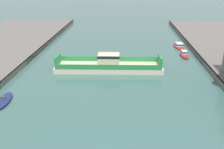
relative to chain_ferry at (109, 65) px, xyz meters
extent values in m
cube|color=beige|center=(0.00, 0.00, -0.55)|extent=(23.66, 6.57, 1.10)
cube|color=#2D8947|center=(-0.09, 2.86, 0.55)|extent=(22.54, 0.82, 1.10)
cube|color=#2D8947|center=(0.09, -2.86, 0.55)|extent=(22.54, 0.82, 1.10)
cube|color=beige|center=(0.00, 0.00, 1.29)|extent=(4.80, 3.36, 2.58)
cube|color=black|center=(0.00, 0.00, 2.23)|extent=(4.84, 3.40, 0.60)
cube|color=#2D8947|center=(11.24, 0.35, 1.10)|extent=(0.63, 4.10, 2.20)
cube|color=#2D8947|center=(-11.24, -0.35, 1.10)|extent=(0.63, 4.10, 2.20)
ellipsoid|color=navy|center=(-16.44, -16.38, -0.82)|extent=(2.81, 6.65, 0.56)
cube|color=#4C4C51|center=(-16.44, -16.38, -0.29)|extent=(0.77, 0.48, 0.50)
ellipsoid|color=red|center=(19.07, 20.83, -0.91)|extent=(3.08, 7.91, 0.39)
cube|color=silver|center=(19.10, 20.25, -0.29)|extent=(2.04, 2.81, 0.86)
cube|color=black|center=(19.10, 20.25, -0.18)|extent=(2.10, 2.89, 0.26)
ellipsoid|color=red|center=(18.84, 11.42, -0.85)|extent=(2.24, 5.93, 0.51)
cube|color=silver|center=(18.82, 11.86, -0.17)|extent=(1.46, 2.11, 0.85)
cube|color=black|center=(18.82, 11.86, -0.06)|extent=(1.50, 2.17, 0.25)
camera|label=1|loc=(3.80, -54.37, 19.02)|focal=41.95mm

